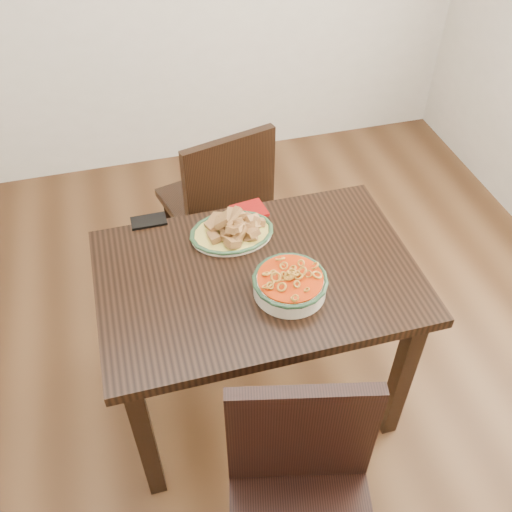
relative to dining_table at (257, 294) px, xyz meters
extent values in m
plane|color=#3C2413|center=(-0.01, 0.11, -0.64)|extent=(3.50, 3.50, 0.00)
cube|color=black|center=(0.00, 0.00, 0.09)|extent=(1.09, 0.73, 0.04)
cube|color=black|center=(-0.47, -0.29, -0.28)|extent=(0.06, 0.06, 0.71)
cube|color=black|center=(0.47, -0.29, -0.28)|extent=(0.06, 0.06, 0.71)
cube|color=black|center=(-0.47, 0.29, -0.28)|extent=(0.06, 0.06, 0.71)
cube|color=black|center=(0.47, 0.29, -0.28)|extent=(0.06, 0.06, 0.71)
cube|color=black|center=(0.00, 0.80, -0.21)|extent=(0.51, 0.51, 0.04)
cube|color=black|center=(0.12, 1.01, -0.43)|extent=(0.04, 0.04, 0.41)
cube|color=black|center=(-0.21, 0.92, -0.43)|extent=(0.04, 0.04, 0.41)
cube|color=black|center=(0.21, 0.68, -0.43)|extent=(0.04, 0.04, 0.41)
cube|color=black|center=(-0.12, 0.59, -0.43)|extent=(0.04, 0.04, 0.41)
cube|color=black|center=(0.05, 0.62, 0.03)|extent=(0.42, 0.14, 0.44)
cube|color=black|center=(-0.20, -0.55, -0.43)|extent=(0.04, 0.04, 0.41)
cube|color=black|center=(0.13, -0.62, -0.43)|extent=(0.04, 0.04, 0.41)
cube|color=black|center=(-0.03, -0.57, 0.03)|extent=(0.42, 0.13, 0.44)
ellipsoid|color=beige|center=(-0.04, 0.21, 0.12)|extent=(0.30, 0.22, 0.02)
ellipsoid|color=gold|center=(-0.04, 0.21, 0.13)|extent=(0.29, 0.22, 0.01)
torus|color=#1B3D20|center=(-0.04, 0.21, 0.13)|extent=(0.23, 0.23, 0.01)
cylinder|color=beige|center=(0.08, -0.11, 0.14)|extent=(0.24, 0.24, 0.06)
torus|color=#16311D|center=(0.08, -0.11, 0.17)|extent=(0.25, 0.25, 0.02)
cylinder|color=#A52907|center=(0.08, -0.11, 0.17)|extent=(0.21, 0.21, 0.01)
cube|color=black|center=(-0.32, 0.36, 0.12)|extent=(0.13, 0.07, 0.01)
cube|color=maroon|center=(0.05, 0.32, 0.12)|extent=(0.14, 0.12, 0.01)
camera|label=1|loc=(-0.36, -1.30, 1.51)|focal=40.00mm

